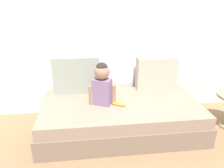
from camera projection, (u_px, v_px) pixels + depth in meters
ground_plane at (121, 130)px, 2.63m from camera, size 12.00×12.00×0.00m
back_wall at (115, 26)px, 2.73m from camera, size 5.13×0.10×2.39m
couch at (121, 117)px, 2.56m from camera, size 1.93×0.95×0.38m
throw_pillow_left at (77, 75)px, 2.68m from camera, size 0.59×0.16×0.48m
throw_pillow_right at (156, 73)px, 2.80m from camera, size 0.53×0.16×0.44m
toddler at (102, 83)px, 2.37m from camera, size 0.32×0.21×0.51m
banana at (119, 104)px, 2.42m from camera, size 0.17×0.11×0.04m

